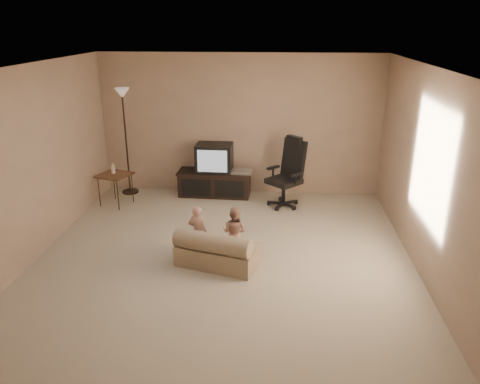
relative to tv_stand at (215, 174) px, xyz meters
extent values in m
plane|color=#BBAD94|center=(0.44, -2.49, -0.40)|extent=(5.50, 5.50, 0.00)
plane|color=silver|center=(0.44, -2.49, 2.10)|extent=(5.50, 5.50, 0.00)
plane|color=tan|center=(0.44, 0.26, 0.85)|extent=(5.00, 0.00, 5.00)
plane|color=tan|center=(0.44, -5.24, 0.85)|extent=(5.00, 0.00, 5.00)
plane|color=tan|center=(-2.06, -2.49, 0.85)|extent=(0.00, 5.50, 5.50)
plane|color=tan|center=(2.94, -2.49, 0.85)|extent=(0.00, 5.50, 5.50)
cube|color=black|center=(-0.01, 0.00, -0.19)|extent=(1.28, 0.49, 0.41)
cube|color=black|center=(-0.01, 0.00, 0.04)|extent=(1.32, 0.53, 0.04)
cube|color=black|center=(-0.31, -0.23, -0.19)|extent=(0.53, 0.03, 0.31)
cube|color=black|center=(0.29, -0.24, -0.19)|extent=(0.53, 0.03, 0.31)
cube|color=black|center=(-0.01, 0.02, 0.31)|extent=(0.65, 0.47, 0.50)
cube|color=white|center=(-0.01, -0.21, 0.31)|extent=(0.52, 0.02, 0.39)
cube|color=silver|center=(0.49, -0.06, 0.09)|extent=(0.37, 0.26, 0.05)
cylinder|color=black|center=(1.24, -0.45, -0.16)|extent=(0.07, 0.07, 0.38)
cube|color=black|center=(1.24, -0.45, 0.06)|extent=(0.67, 0.67, 0.09)
cube|color=black|center=(1.39, -0.28, 0.41)|extent=(0.45, 0.43, 0.67)
cube|color=black|center=(1.39, -0.28, 0.72)|extent=(0.27, 0.26, 0.15)
cube|color=black|center=(1.05, -0.27, 0.24)|extent=(0.23, 0.24, 0.04)
cube|color=black|center=(1.43, -0.62, 0.24)|extent=(0.23, 0.24, 0.04)
cube|color=brown|center=(-1.64, -0.60, 0.14)|extent=(0.63, 0.63, 0.03)
cylinder|color=black|center=(-1.89, -0.72, -0.13)|extent=(0.01, 0.01, 0.55)
cylinder|color=black|center=(-1.52, -0.85, -0.13)|extent=(0.01, 0.01, 0.55)
cylinder|color=black|center=(-1.76, -0.34, -0.13)|extent=(0.01, 0.01, 0.55)
cylinder|color=black|center=(-1.39, -0.48, -0.13)|extent=(0.01, 0.01, 0.55)
cylinder|color=beige|center=(-1.67, -0.54, 0.22)|extent=(0.07, 0.07, 0.14)
cone|color=beige|center=(-1.67, -0.54, 0.32)|extent=(0.06, 0.06, 0.05)
cylinder|color=black|center=(-1.59, 0.00, -0.38)|extent=(0.30, 0.30, 0.03)
cylinder|color=black|center=(-1.59, 0.00, 0.52)|extent=(0.03, 0.03, 1.81)
cone|color=beige|center=(-1.59, 0.00, 1.43)|extent=(0.26, 0.26, 0.17)
cube|color=tan|center=(0.39, -2.55, -0.26)|extent=(1.14, 0.82, 0.27)
cylinder|color=tan|center=(0.34, -2.72, -0.02)|extent=(1.04, 0.52, 0.25)
imported|color=tan|center=(0.10, -2.40, -0.03)|extent=(0.32, 0.27, 0.74)
imported|color=tan|center=(0.58, -2.34, -0.04)|extent=(0.40, 0.31, 0.72)
camera|label=1|loc=(1.12, -7.96, 2.60)|focal=35.00mm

